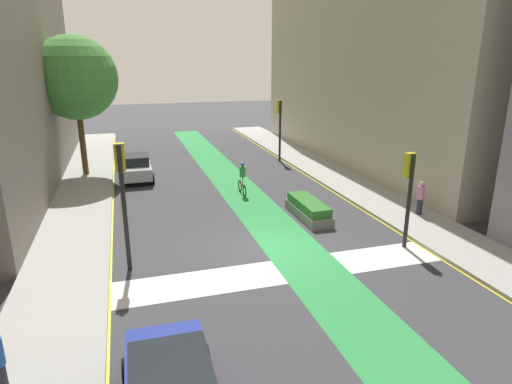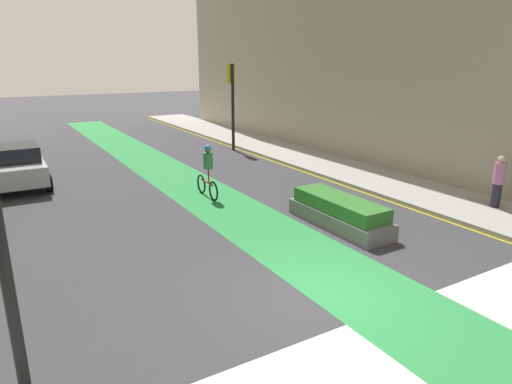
{
  "view_description": "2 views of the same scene",
  "coord_description": "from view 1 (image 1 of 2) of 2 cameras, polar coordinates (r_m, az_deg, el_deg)",
  "views": [
    {
      "loc": [
        -5.09,
        -15.22,
        7.29
      ],
      "look_at": [
        0.66,
        3.76,
        1.2
      ],
      "focal_mm": 30.78,
      "sensor_mm": 36.0,
      "label": 1
    },
    {
      "loc": [
        -5.2,
        -6.34,
        4.56
      ],
      "look_at": [
        0.48,
        3.26,
        1.28
      ],
      "focal_mm": 31.52,
      "sensor_mm": 36.0,
      "label": 2
    }
  ],
  "objects": [
    {
      "name": "crosswalk_band",
      "position": [
        15.93,
        3.81,
        -10.19
      ],
      "size": [
        12.0,
        1.8,
        0.01
      ],
      "primitive_type": "cube",
      "color": "silver",
      "rests_on": "ground_plane"
    },
    {
      "name": "ground_plane",
      "position": [
        17.63,
        1.51,
        -7.36
      ],
      "size": [
        120.0,
        120.0,
        0.0
      ],
      "primitive_type": "plane",
      "color": "#38383D"
    },
    {
      "name": "pedestrian_sidewalk_right_a",
      "position": [
        22.07,
        20.58,
        -0.67
      ],
      "size": [
        0.34,
        0.34,
        1.63
      ],
      "color": "#262638",
      "rests_on": "sidewalk_right"
    },
    {
      "name": "traffic_signal_near_right",
      "position": [
        17.98,
        19.26,
        1.26
      ],
      "size": [
        0.35,
        0.52,
        3.81
      ],
      "color": "black",
      "rests_on": "ground_plane"
    },
    {
      "name": "bike_lane_paint",
      "position": [
        17.93,
        4.5,
        -6.96
      ],
      "size": [
        2.4,
        60.0,
        0.01
      ],
      "primitive_type": "cube",
      "color": "#2D8C47",
      "rests_on": "ground_plane"
    },
    {
      "name": "traffic_signal_far_right",
      "position": [
        31.93,
        3.09,
        9.47
      ],
      "size": [
        0.35,
        0.52,
        4.39
      ],
      "color": "black",
      "rests_on": "ground_plane"
    },
    {
      "name": "curb_stripe_left",
      "position": [
        16.9,
        -18.46,
        -9.42
      ],
      "size": [
        0.16,
        60.0,
        0.01
      ],
      "primitive_type": "cube",
      "color": "yellow",
      "rests_on": "ground_plane"
    },
    {
      "name": "traffic_signal_near_left",
      "position": [
        15.62,
        -17.02,
        1.06
      ],
      "size": [
        0.35,
        0.52,
        4.56
      ],
      "color": "black",
      "rests_on": "ground_plane"
    },
    {
      "name": "street_tree_near",
      "position": [
        29.42,
        -22.47,
        13.53
      ],
      "size": [
        5.05,
        5.05,
        8.5
      ],
      "color": "brown",
      "rests_on": "sidewalk_left"
    },
    {
      "name": "median_planter",
      "position": [
        20.95,
        6.83,
        -2.25
      ],
      "size": [
        1.09,
        3.42,
        0.85
      ],
      "color": "slate",
      "rests_on": "ground_plane"
    },
    {
      "name": "cyclist_in_lane",
      "position": [
        24.12,
        -1.78,
        1.88
      ],
      "size": [
        0.32,
        1.73,
        1.86
      ],
      "color": "black",
      "rests_on": "ground_plane"
    },
    {
      "name": "sidewalk_left",
      "position": [
        17.02,
        -23.59,
        -9.56
      ],
      "size": [
        3.0,
        60.0,
        0.15
      ],
      "primitive_type": "cube",
      "color": "#9E9E99",
      "rests_on": "ground_plane"
    },
    {
      "name": "curb_stripe_right",
      "position": [
        20.19,
        17.96,
        -4.95
      ],
      "size": [
        0.16,
        60.0,
        0.01
      ],
      "primitive_type": "cube",
      "color": "yellow",
      "rests_on": "ground_plane"
    },
    {
      "name": "car_silver_left_far",
      "position": [
        28.29,
        -15.39,
        3.2
      ],
      "size": [
        2.03,
        4.21,
        1.57
      ],
      "color": "#B2B7BF",
      "rests_on": "ground_plane"
    },
    {
      "name": "sidewalk_right",
      "position": [
        21.03,
        21.36,
        -4.22
      ],
      "size": [
        3.0,
        60.0,
        0.15
      ],
      "primitive_type": "cube",
      "color": "#9E9E99",
      "rests_on": "ground_plane"
    }
  ]
}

